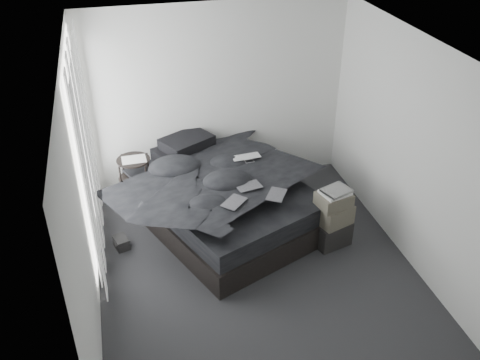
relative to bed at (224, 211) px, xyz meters
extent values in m
cube|color=#2B2B2D|center=(0.16, -1.02, -0.16)|extent=(3.60, 4.20, 0.01)
cube|color=white|center=(0.16, -1.02, 2.44)|extent=(3.60, 4.20, 0.01)
cube|color=silver|center=(0.16, 1.08, 1.14)|extent=(3.60, 0.01, 2.60)
cube|color=silver|center=(0.16, -3.12, 1.14)|extent=(3.60, 0.01, 2.60)
cube|color=silver|center=(-1.64, -1.02, 1.14)|extent=(0.01, 4.20, 2.60)
cube|color=silver|center=(1.96, -1.02, 1.14)|extent=(0.01, 4.20, 2.60)
cube|color=white|center=(-1.62, -0.12, 1.19)|extent=(0.02, 2.00, 2.30)
cube|color=white|center=(-1.57, -0.12, 1.12)|extent=(0.06, 2.12, 2.48)
cube|color=black|center=(0.00, 0.00, 0.00)|extent=(2.54, 2.84, 0.32)
cube|color=black|center=(0.00, 0.00, 0.28)|extent=(2.45, 2.75, 0.25)
imported|color=black|center=(0.02, -0.05, 0.55)|extent=(2.36, 2.51, 0.27)
cube|color=black|center=(-0.40, 0.82, 0.49)|extent=(0.83, 0.71, 0.16)
cube|color=black|center=(-0.32, 0.83, 0.64)|extent=(0.80, 0.72, 0.15)
imported|color=silver|center=(0.38, 0.22, 0.70)|extent=(0.39, 0.27, 0.03)
cube|color=black|center=(-0.02, -0.69, 0.69)|extent=(0.35, 0.35, 0.01)
cube|color=black|center=(0.23, -0.40, 0.69)|extent=(0.33, 0.24, 0.01)
cube|color=black|center=(0.50, -0.66, 0.70)|extent=(0.32, 0.35, 0.01)
cylinder|color=black|center=(-1.07, 0.52, 0.24)|extent=(0.49, 0.49, 0.80)
cube|color=white|center=(-1.06, 0.51, 0.64)|extent=(0.31, 0.23, 0.02)
cube|color=black|center=(-1.35, -0.22, -0.08)|extent=(0.19, 0.24, 0.15)
cube|color=black|center=(1.19, -0.76, 0.00)|extent=(0.50, 0.44, 0.32)
cube|color=#585345|center=(1.20, -0.77, 0.28)|extent=(0.48, 0.43, 0.24)
cube|color=#585345|center=(1.18, -0.76, 0.49)|extent=(0.44, 0.38, 0.17)
cube|color=silver|center=(1.19, -0.76, 0.59)|extent=(0.38, 0.34, 0.03)
cube|color=silver|center=(1.20, -0.77, 0.62)|extent=(0.39, 0.35, 0.03)
camera|label=1|loc=(-1.20, -5.61, 4.03)|focal=40.00mm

